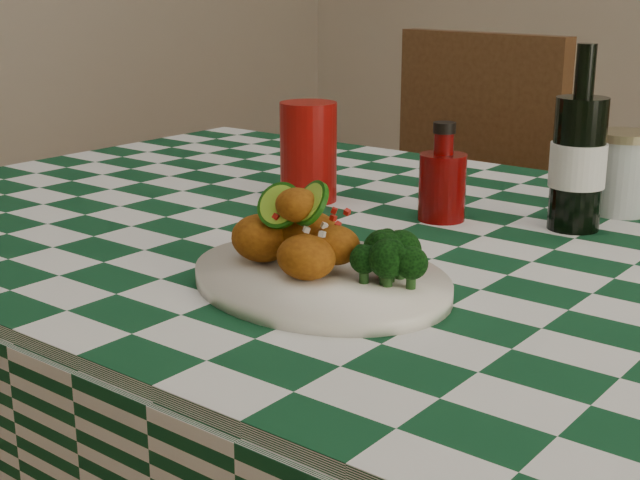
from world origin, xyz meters
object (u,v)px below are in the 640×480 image
Objects in this scene: plate at (320,279)px; ketchup_bottle at (443,172)px; fried_chicken_pile at (302,229)px; beer_bottle at (580,139)px; mason_jar at (622,173)px; red_tumbler at (308,152)px; wooden_chair_left at (418,259)px.

ketchup_bottle is (-0.04, 0.34, 0.06)m from plate.
ketchup_bottle is (-0.02, 0.34, 0.01)m from fried_chicken_pile.
fried_chicken_pile is at bearing -110.10° from beer_bottle.
red_tumbler is at bearing -151.70° from mason_jar.
plate is 0.06m from fried_chicken_pile.
beer_bottle is 0.88m from wooden_chair_left.
red_tumbler is (-0.24, 0.31, 0.01)m from fried_chicken_pile.
red_tumbler reaches higher than fried_chicken_pile.
plate is 2.28× the size of fried_chicken_pile.
wooden_chair_left reaches higher than fried_chicken_pile.
beer_bottle is at bearing -98.28° from mason_jar.
plate is 0.35m from ketchup_bottle.
red_tumbler is 0.61× the size of beer_bottle.
beer_bottle is (0.39, 0.10, 0.05)m from red_tumbler.
fried_chicken_pile is at bearing 180.00° from plate.
mason_jar reaches higher than plate.
ketchup_bottle is 0.56× the size of beer_bottle.
ketchup_bottle is at bearing -47.47° from wooden_chair_left.
beer_bottle reaches higher than wooden_chair_left.
wooden_chair_left is (-0.59, 0.40, -0.35)m from mason_jar.
wooden_chair_left is at bearing 137.42° from beer_bottle.
plate is 2.68× the size of mason_jar.
ketchup_bottle is 1.16× the size of mason_jar.
mason_jar is at bearing 75.04° from plate.
ketchup_bottle is 0.80m from wooden_chair_left.
fried_chicken_pile is 1.18× the size of mason_jar.
red_tumbler is 0.74m from wooden_chair_left.
plate is at bearing -55.96° from wooden_chair_left.
red_tumbler is 0.41m from beer_bottle.
ketchup_bottle reaches higher than mason_jar.
red_tumbler is at bearing -65.45° from wooden_chair_left.
beer_bottle is at bearing 73.09° from plate.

